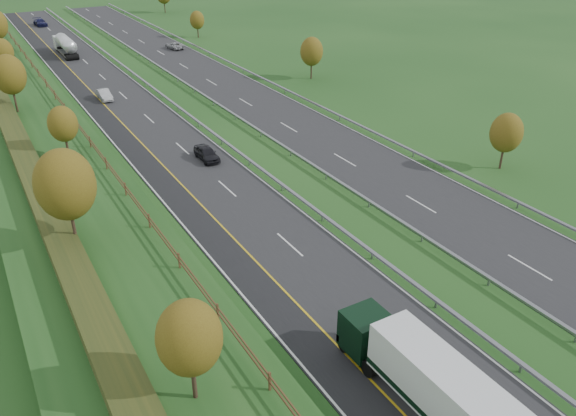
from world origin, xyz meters
name	(u,v)px	position (x,y,z in m)	size (l,w,h in m)	color
ground	(209,119)	(8.00, 55.00, 0.00)	(400.00, 400.00, 0.00)	#1B4217
near_carriageway	(137,118)	(0.00, 60.00, 0.02)	(10.50, 200.00, 0.04)	#232326
far_carriageway	(250,99)	(16.50, 60.00, 0.02)	(10.50, 200.00, 0.04)	#232326
hard_shoulder	(108,123)	(-3.75, 60.00, 0.02)	(3.00, 200.00, 0.04)	black
lane_markings	(184,110)	(6.40, 59.88, 0.05)	(26.75, 200.00, 0.01)	silver
embankment_left	(29,128)	(-13.00, 60.00, 1.00)	(12.00, 200.00, 2.00)	#1B4217
hedge_left	(8,119)	(-15.00, 60.00, 2.55)	(2.20, 180.00, 1.10)	#283516
fence_left	(66,109)	(-8.50, 59.59, 2.73)	(0.12, 189.06, 1.20)	#422B19
median_barrier_near	(178,107)	(5.70, 60.00, 0.61)	(0.32, 200.00, 0.71)	gray
median_barrier_far	(213,101)	(10.80, 60.00, 0.61)	(0.32, 200.00, 0.71)	gray
outer_barrier_far	(285,89)	(22.30, 60.00, 0.62)	(0.32, 200.00, 0.71)	gray
trees_left	(26,91)	(-12.64, 56.63, 6.37)	(6.64, 164.30, 7.66)	#2D2116
trees_far	(242,28)	(29.80, 89.21, 4.25)	(8.45, 118.60, 7.12)	#2D2116
box_lorry	(455,405)	(-1.23, 2.69, 2.33)	(2.58, 16.28, 4.06)	black
road_tanker	(65,45)	(-0.43, 102.37, 1.86)	(2.40, 11.22, 3.46)	silver
car_dark_near	(207,153)	(2.41, 42.64, 0.77)	(1.73, 4.30, 1.46)	black
car_silver_mid	(104,95)	(-1.56, 70.24, 0.75)	(1.50, 4.31, 1.42)	#ADAEB2
car_small_far	(40,22)	(0.35, 136.40, 0.83)	(2.20, 5.42, 1.57)	#13163E
car_oncoming	(174,46)	(18.69, 96.83, 0.69)	(2.16, 4.67, 1.30)	#9C9DA1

